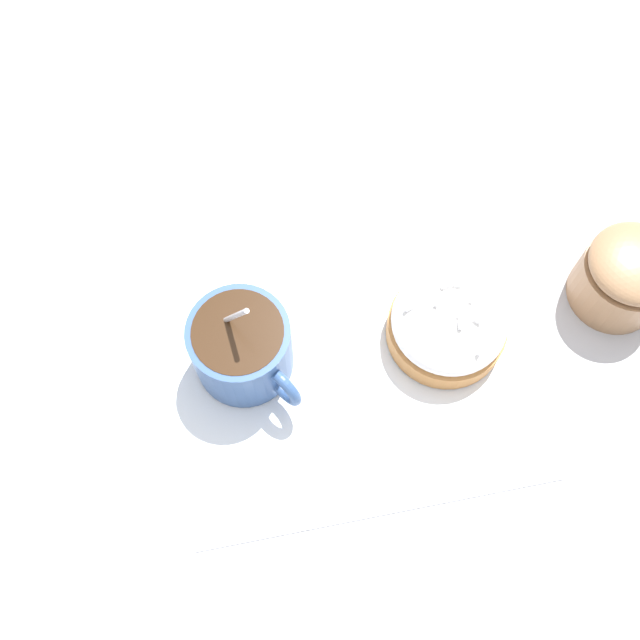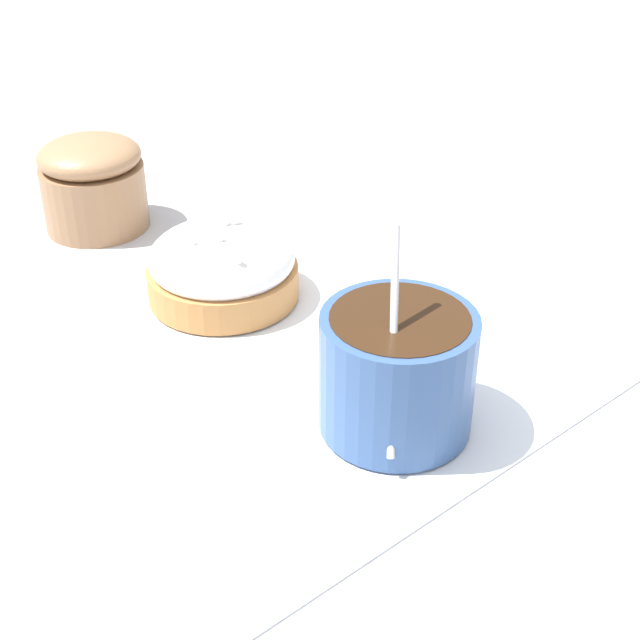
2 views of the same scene
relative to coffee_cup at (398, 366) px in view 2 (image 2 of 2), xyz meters
name	(u,v)px [view 2 (image 2 of 2)]	position (x,y,z in m)	size (l,w,h in m)	color
ground_plane	(286,363)	(-0.08, -0.01, -0.04)	(3.00, 3.00, 0.00)	#B2B2B7
paper_napkin	(286,361)	(-0.08, -0.01, -0.04)	(0.31, 0.32, 0.00)	white
coffee_cup	(398,366)	(0.00, 0.00, 0.00)	(0.09, 0.10, 0.11)	#335184
frosted_pastry	(222,266)	(-0.17, 0.00, -0.01)	(0.10, 0.10, 0.05)	#B2753D
sugar_bowl	(93,183)	(-0.32, -0.03, 0.00)	(0.08, 0.08, 0.07)	#99704C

